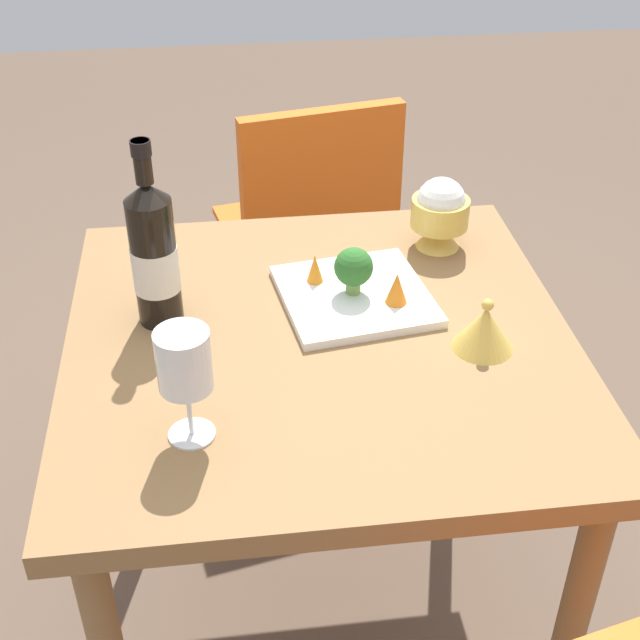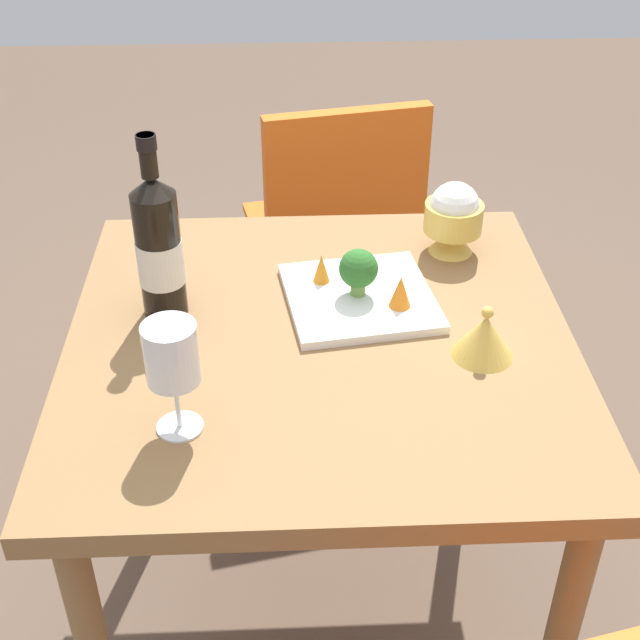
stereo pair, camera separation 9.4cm
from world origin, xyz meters
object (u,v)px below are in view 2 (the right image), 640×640
(wine_glass, at_px, (172,357))
(chair_near_window, at_px, (338,219))
(carrot_garnish_left, at_px, (400,292))
(serving_plate, at_px, (360,298))
(rice_bowl, at_px, (454,217))
(broccoli_floret, at_px, (359,269))
(rice_bowl_lid, at_px, (484,336))
(carrot_garnish_right, at_px, (321,268))
(wine_bottle, at_px, (159,247))

(wine_glass, bearing_deg, chair_near_window, -105.98)
(wine_glass, xyz_separation_m, carrot_garnish_left, (-0.35, -0.28, -0.08))
(serving_plate, bearing_deg, wine_glass, 48.03)
(rice_bowl, xyz_separation_m, serving_plate, (0.19, 0.17, -0.07))
(wine_glass, height_order, broccoli_floret, wine_glass)
(chair_near_window, bearing_deg, rice_bowl, -82.74)
(rice_bowl, height_order, rice_bowl_lid, rice_bowl)
(rice_bowl, bearing_deg, carrot_garnish_left, 59.26)
(carrot_garnish_left, bearing_deg, carrot_garnish_right, -33.18)
(wine_bottle, bearing_deg, rice_bowl, -160.63)
(chair_near_window, distance_m, carrot_garnish_left, 0.79)
(serving_plate, height_order, broccoli_floret, broccoli_floret)
(wine_glass, height_order, rice_bowl_lid, wine_glass)
(chair_near_window, height_order, rice_bowl, rice_bowl)
(wine_glass, relative_size, rice_bowl_lid, 1.79)
(wine_bottle, relative_size, broccoli_floret, 3.78)
(chair_near_window, relative_size, wine_bottle, 2.62)
(wine_bottle, xyz_separation_m, wine_glass, (-0.05, 0.30, 0.00))
(serving_plate, distance_m, carrot_garnish_left, 0.08)
(chair_near_window, xyz_separation_m, carrot_garnish_right, (0.07, 0.66, 0.26))
(rice_bowl_lid, distance_m, carrot_garnish_right, 0.33)
(rice_bowl, relative_size, serving_plate, 0.50)
(wine_glass, xyz_separation_m, broccoli_floret, (-0.28, -0.32, -0.06))
(wine_bottle, height_order, rice_bowl_lid, wine_bottle)
(rice_bowl, distance_m, carrot_garnish_right, 0.28)
(wine_bottle, bearing_deg, serving_plate, -177.15)
(chair_near_window, bearing_deg, rice_bowl_lid, -89.85)
(wine_bottle, xyz_separation_m, carrot_garnish_right, (-0.27, -0.06, -0.09))
(broccoli_floret, bearing_deg, wine_glass, 48.39)
(wine_glass, xyz_separation_m, rice_bowl, (-0.47, -0.48, -0.05))
(chair_near_window, height_order, serving_plate, chair_near_window)
(rice_bowl_lid, bearing_deg, chair_near_window, -78.51)
(serving_plate, xyz_separation_m, carrot_garnish_right, (0.07, -0.04, 0.03))
(wine_bottle, xyz_separation_m, rice_bowl_lid, (-0.52, 0.15, -0.09))
(chair_near_window, xyz_separation_m, wine_glass, (0.29, 1.02, 0.34))
(wine_bottle, height_order, wine_glass, wine_bottle)
(rice_bowl_lid, height_order, carrot_garnish_right, rice_bowl_lid)
(rice_bowl, height_order, carrot_garnish_right, rice_bowl)
(wine_bottle, relative_size, serving_plate, 1.14)
(rice_bowl, bearing_deg, rice_bowl_lid, 89.25)
(wine_glass, relative_size, carrot_garnish_left, 3.11)
(rice_bowl, xyz_separation_m, broccoli_floret, (0.19, 0.17, -0.01))
(broccoli_floret, bearing_deg, rice_bowl, -138.92)
(chair_near_window, xyz_separation_m, broccoli_floret, (0.01, 0.71, 0.28))
(wine_bottle, distance_m, carrot_garnish_right, 0.29)
(carrot_garnish_right, bearing_deg, carrot_garnish_left, 146.82)
(wine_glass, bearing_deg, broccoli_floret, -131.61)
(wine_glass, relative_size, serving_plate, 0.63)
(wine_glass, relative_size, broccoli_floret, 2.09)
(rice_bowl_lid, bearing_deg, wine_glass, 18.10)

